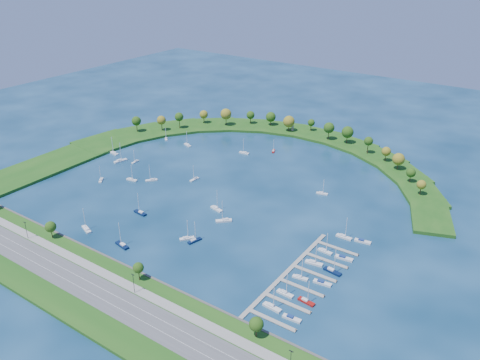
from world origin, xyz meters
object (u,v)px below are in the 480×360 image
Objects in this scene: docked_boat_11 at (363,241)px; docked_boat_6 at (314,262)px; moored_boat_14 at (101,180)px; moored_boat_13 at (86,229)px; docked_boat_5 at (322,283)px; moored_boat_4 at (224,220)px; moored_boat_2 at (114,153)px; moored_boat_16 at (217,208)px; docked_boat_1 at (292,318)px; docked_boat_4 at (300,277)px; docked_boat_8 at (325,251)px; moored_boat_7 at (140,212)px; docked_boat_9 at (344,258)px; moored_boat_15 at (120,161)px; moored_boat_11 at (135,161)px; moored_boat_5 at (188,145)px; docked_boat_0 at (272,307)px; moored_boat_10 at (132,179)px; moored_boat_18 at (166,139)px; moored_boat_0 at (194,240)px; docked_boat_7 at (332,271)px; moored_boat_17 at (195,179)px; harbor_tower at (292,128)px; moored_boat_1 at (273,151)px; docked_boat_3 at (306,301)px; dock_system at (300,277)px; moored_boat_8 at (151,180)px; moored_boat_9 at (187,238)px; moored_boat_3 at (244,152)px; docked_boat_10 at (344,236)px; docked_boat_2 at (285,293)px; moored_boat_6 at (322,193)px; moored_boat_12 at (122,245)px.

docked_boat_6 is at bearing -118.33° from docked_boat_11.
moored_boat_13 is at bearing -176.96° from moored_boat_14.
moored_boat_4 is at bearing 158.18° from docked_boat_5.
moored_boat_2 is 111.54m from moored_boat_13.
moored_boat_16 is at bearing 154.89° from docked_boat_5.
docked_boat_1 is 0.94× the size of docked_boat_5.
docked_boat_8 reaches higher than docked_boat_4.
docked_boat_9 is at bearing -162.64° from moored_boat_7.
moored_boat_16 is 83.86m from docked_boat_9.
moored_boat_7 is at bearing -109.48° from moored_boat_15.
moored_boat_14 reaches higher than moored_boat_11.
moored_boat_5 is at bearing -59.05° from moored_boat_7.
docked_boat_0 is (155.17, -127.50, 0.03)m from moored_boat_5.
moored_boat_2 is 52.13m from moored_boat_10.
moored_boat_18 is 199.01m from docked_boat_6.
moored_boat_0 is 74.30m from docked_boat_7.
harbor_tower is at bearing -177.76° from moored_boat_17.
docked_boat_4 is at bearing -135.72° from moored_boat_14.
moored_boat_4 reaches higher than docked_boat_5.
moored_boat_1 is 176.86m from docked_boat_3.
docked_boat_11 is (12.58, 46.47, 0.30)m from dock_system.
moored_boat_9 is at bearing 97.15° from moored_boat_8.
moored_boat_13 reaches higher than moored_boat_3.
moored_boat_3 is at bearing 109.16° from moored_boat_1.
docked_boat_10 is at bearing 107.08° from docked_boat_9.
moored_boat_2 is 195.10m from docked_boat_6.
moored_boat_3 is (-47.19, 117.17, -0.00)m from moored_boat_0.
moored_boat_17 is at bearing 154.43° from moored_boat_5.
moored_boat_2 is at bearing 101.52° from moored_boat_1.
moored_boat_18 is 1.11× the size of docked_boat_5.
moored_boat_8 is at bearing 159.87° from docked_boat_5.
docked_boat_7 is 13.54m from docked_boat_9.
dock_system is 28.36m from docked_boat_9.
dock_system is at bearing -118.50° from docked_boat_9.
docked_boat_4 reaches higher than docked_boat_9.
moored_boat_5 reaches higher than moored_boat_8.
moored_boat_17 is at bearing -81.42° from moored_boat_7.
docked_boat_2 is at bearing -97.86° from docked_boat_6.
dock_system is at bearing -176.69° from docked_boat_5.
moored_boat_5 is 64.05m from moored_boat_17.
moored_boat_0 is 36.43m from moored_boat_16.
docked_boat_9 is at bearing 139.58° from moored_boat_3.
moored_boat_15 reaches higher than docked_boat_11.
moored_boat_10 is 155.50m from docked_boat_9.
dock_system is 6.97× the size of moored_boat_9.
moored_boat_12 is at bearing -132.62° from moored_boat_6.
docked_boat_6 is at bearing 72.35° from moored_boat_11.
moored_boat_1 is 1.09× the size of docked_boat_5.
moored_boat_1 is 0.72× the size of moored_boat_2.
moored_boat_14 is 0.80× the size of docked_boat_0.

